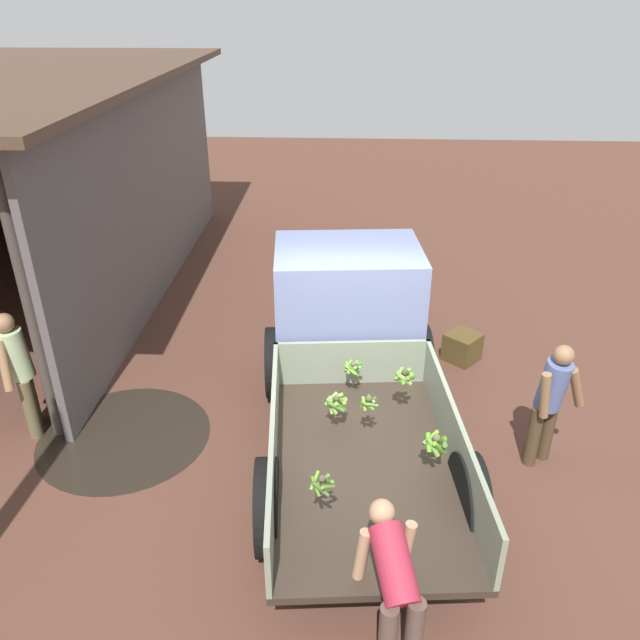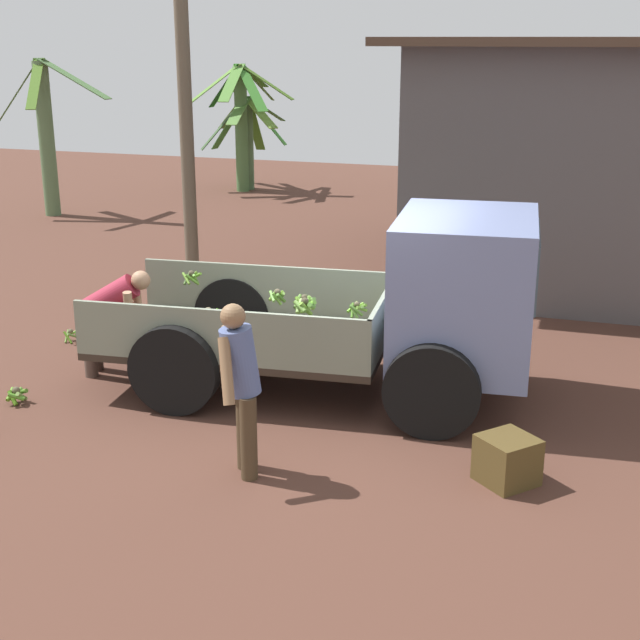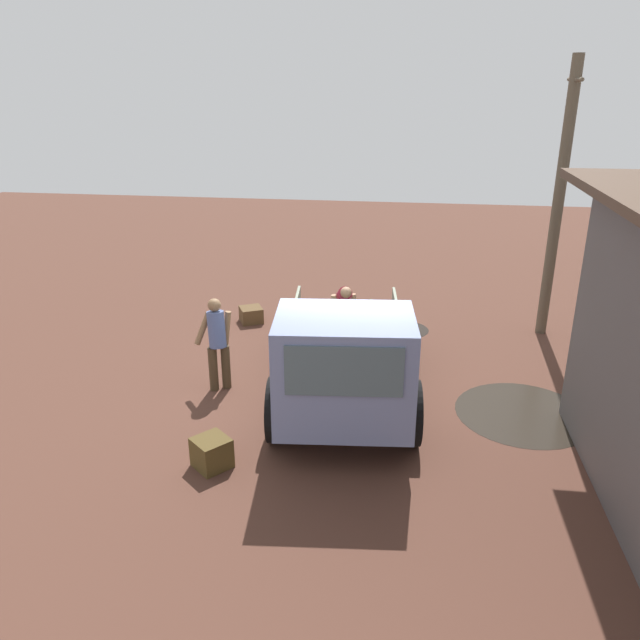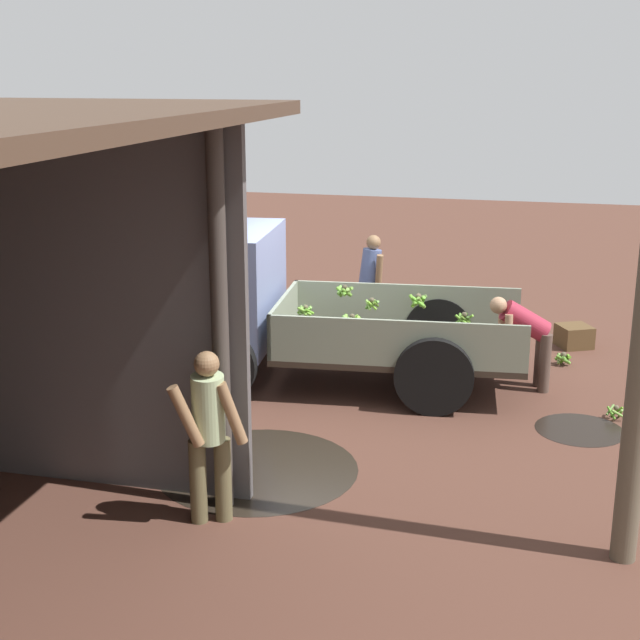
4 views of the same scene
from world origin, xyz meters
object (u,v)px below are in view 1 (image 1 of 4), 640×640
object	(u,v)px
person_foreground_visitor	(551,399)
wooden_crate_1	(462,347)
person_worker_loading	(394,582)
person_bystander_near_shed	(18,369)
cargo_truck	(350,334)

from	to	relation	value
person_foreground_visitor	wooden_crate_1	world-z (taller)	person_foreground_visitor
person_foreground_visitor	person_worker_loading	bearing A→B (deg)	-69.52
person_foreground_visitor	wooden_crate_1	size ratio (longest dim) A/B	3.59
person_worker_loading	person_bystander_near_shed	world-z (taller)	person_bystander_near_shed
person_worker_loading	wooden_crate_1	xyz separation A→B (m)	(4.73, -1.30, -0.54)
cargo_truck	wooden_crate_1	size ratio (longest dim) A/B	10.85
cargo_truck	person_bystander_near_shed	distance (m)	4.06
wooden_crate_1	person_worker_loading	bearing A→B (deg)	164.65
person_bystander_near_shed	wooden_crate_1	size ratio (longest dim) A/B	3.72
cargo_truck	person_bystander_near_shed	xyz separation A→B (m)	(-0.80, 3.98, -0.14)
person_bystander_near_shed	wooden_crate_1	bearing A→B (deg)	176.00
cargo_truck	person_foreground_visitor	xyz separation A→B (m)	(-1.07, -2.26, -0.17)
person_foreground_visitor	person_worker_loading	world-z (taller)	person_foreground_visitor
person_worker_loading	person_bystander_near_shed	xyz separation A→B (m)	(2.69, 4.37, 0.17)
person_worker_loading	person_bystander_near_shed	distance (m)	5.13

